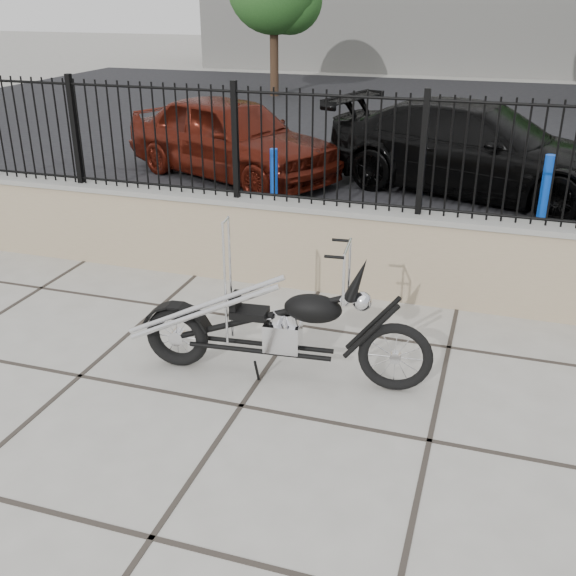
# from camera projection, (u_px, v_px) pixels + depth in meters

# --- Properties ---
(ground_plane) EXTENTS (90.00, 90.00, 0.00)m
(ground_plane) POSITION_uv_depth(u_px,v_px,m) (241.00, 406.00, 5.42)
(ground_plane) COLOR #99968E
(ground_plane) RESTS_ON ground
(parking_lot) EXTENTS (30.00, 30.00, 0.00)m
(parking_lot) POSITION_uv_depth(u_px,v_px,m) (430.00, 128.00, 16.30)
(parking_lot) COLOR black
(parking_lot) RESTS_ON ground
(retaining_wall) EXTENTS (14.00, 0.36, 0.96)m
(retaining_wall) POSITION_uv_depth(u_px,v_px,m) (323.00, 247.00, 7.40)
(retaining_wall) COLOR gray
(retaining_wall) RESTS_ON ground_plane
(iron_fence) EXTENTS (14.00, 0.08, 1.20)m
(iron_fence) POSITION_uv_depth(u_px,v_px,m) (325.00, 149.00, 6.96)
(iron_fence) COLOR black
(iron_fence) RESTS_ON retaining_wall
(chopper_motorcycle) EXTENTS (2.40, 0.63, 1.42)m
(chopper_motorcycle) POSITION_uv_depth(u_px,v_px,m) (277.00, 302.00, 5.55)
(chopper_motorcycle) COLOR black
(chopper_motorcycle) RESTS_ON ground_plane
(car_red) EXTENTS (4.51, 3.26, 1.43)m
(car_red) POSITION_uv_depth(u_px,v_px,m) (231.00, 137.00, 11.76)
(car_red) COLOR #4F140B
(car_red) RESTS_ON parking_lot
(car_black) EXTENTS (5.35, 3.40, 1.44)m
(car_black) POSITION_uv_depth(u_px,v_px,m) (476.00, 149.00, 10.86)
(car_black) COLOR black
(car_black) RESTS_ON parking_lot
(bollard_a) EXTENTS (0.14, 0.14, 0.95)m
(bollard_a) POSITION_uv_depth(u_px,v_px,m) (274.00, 181.00, 9.98)
(bollard_a) COLOR #0D26C7
(bollard_a) RESTS_ON ground_plane
(bollard_b) EXTENTS (0.18, 0.18, 1.14)m
(bollard_b) POSITION_uv_depth(u_px,v_px,m) (544.00, 198.00, 8.80)
(bollard_b) COLOR #0B2BAA
(bollard_b) RESTS_ON ground_plane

